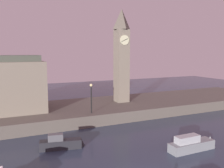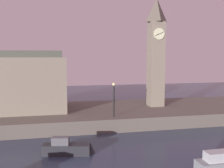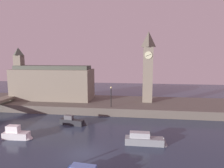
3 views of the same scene
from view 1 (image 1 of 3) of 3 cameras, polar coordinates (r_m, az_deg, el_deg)
name	(u,v)px [view 1 (image 1 of 3)]	position (r m, az deg, el deg)	size (l,w,h in m)	color
far_embankment	(74,112)	(36.14, -8.92, -6.40)	(70.00, 12.00, 1.50)	#5B544C
clock_tower	(122,55)	(38.49, 2.23, 6.85)	(2.13, 2.18, 14.38)	slate
streetlamp	(91,95)	(31.50, -4.85, -2.54)	(0.36, 0.36, 3.84)	black
boat_cruiser_grey	(194,144)	(25.47, 18.62, -13.08)	(5.31, 1.34, 1.66)	gray
boat_barge_dark	(63,143)	(25.00, -11.25, -13.29)	(4.56, 1.79, 1.56)	#232328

